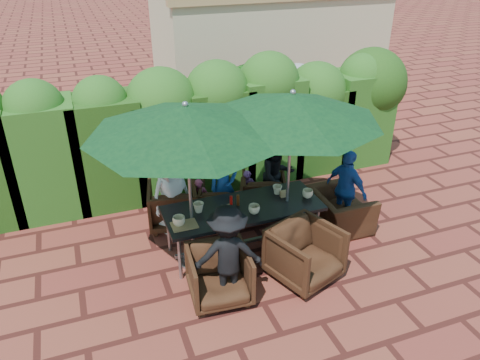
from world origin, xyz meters
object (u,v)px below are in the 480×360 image
object	(u,v)px
chair_far_left	(173,203)
chair_end_right	(341,204)
chair_near_right	(305,251)
dining_table	(243,211)
chair_near_left	(219,273)
chair_far_right	(263,190)
umbrella_left	(186,120)
umbrella_right	(292,107)
chair_far_mid	(221,201)

from	to	relation	value
chair_far_left	chair_end_right	size ratio (longest dim) A/B	0.83
chair_near_right	dining_table	bearing A→B (deg)	101.87
chair_far_left	chair_near_left	world-z (taller)	chair_near_left
chair_far_right	chair_near_right	distance (m)	1.88
dining_table	chair_near_right	distance (m)	1.10
umbrella_left	chair_end_right	size ratio (longest dim) A/B	2.74
dining_table	chair_end_right	size ratio (longest dim) A/B	2.42
chair_far_right	chair_near_right	bearing A→B (deg)	104.72
umbrella_right	chair_end_right	bearing A→B (deg)	5.07
umbrella_left	chair_far_left	bearing A→B (deg)	92.31
chair_far_right	chair_end_right	size ratio (longest dim) A/B	0.78
dining_table	chair_end_right	bearing A→B (deg)	0.99
chair_end_right	chair_near_right	bearing A→B (deg)	130.67
umbrella_left	chair_far_left	distance (m)	2.11
chair_far_left	chair_near_left	bearing A→B (deg)	106.78
chair_far_mid	chair_near_left	distance (m)	1.88
dining_table	chair_far_mid	distance (m)	0.94
dining_table	chair_near_right	xyz separation A→B (m)	(0.57, -0.91, -0.24)
umbrella_left	umbrella_right	bearing A→B (deg)	-0.88
chair_far_right	umbrella_left	bearing A→B (deg)	53.24
umbrella_right	chair_far_mid	xyz separation A→B (m)	(-0.73, 0.95, -1.85)
dining_table	umbrella_left	size ratio (longest dim) A/B	0.88
umbrella_right	chair_near_left	xyz separation A→B (m)	(-1.34, -0.82, -1.81)
umbrella_left	chair_far_mid	bearing A→B (deg)	51.42
chair_far_left	chair_end_right	world-z (taller)	chair_end_right
umbrella_left	chair_near_right	size ratio (longest dim) A/B	3.02
chair_near_left	umbrella_left	bearing A→B (deg)	103.21
dining_table	umbrella_right	bearing A→B (deg)	-5.16
chair_far_right	chair_end_right	bearing A→B (deg)	155.59
chair_far_left	chair_far_mid	size ratio (longest dim) A/B	1.08
chair_far_right	chair_near_left	xyz separation A→B (m)	(-1.40, -1.85, 0.03)
chair_far_mid	chair_far_left	bearing A→B (deg)	12.24
chair_end_right	dining_table	bearing A→B (deg)	91.95
umbrella_right	chair_far_mid	size ratio (longest dim) A/B	3.38
umbrella_right	chair_near_left	bearing A→B (deg)	-148.44
umbrella_left	chair_near_left	bearing A→B (deg)	-81.82
dining_table	umbrella_right	xyz separation A→B (m)	(0.68, -0.06, 1.54)
chair_far_left	dining_table	bearing A→B (deg)	140.45
umbrella_left	chair_far_right	bearing A→B (deg)	33.37
umbrella_right	chair_near_left	world-z (taller)	umbrella_right
chair_far_mid	chair_end_right	size ratio (longest dim) A/B	0.77
chair_far_right	chair_near_left	bearing A→B (deg)	72.70
chair_far_left	chair_far_mid	distance (m)	0.80
umbrella_left	chair_end_right	distance (m)	3.07
umbrella_left	chair_near_left	xyz separation A→B (m)	(0.12, -0.85, -1.81)
chair_far_left	chair_near_right	xyz separation A→B (m)	(1.40, -1.95, 0.04)
chair_far_right	chair_near_left	size ratio (longest dim) A/B	0.93
umbrella_left	chair_near_left	world-z (taller)	umbrella_left
chair_far_right	chair_end_right	world-z (taller)	chair_end_right
dining_table	chair_near_right	size ratio (longest dim) A/B	2.67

